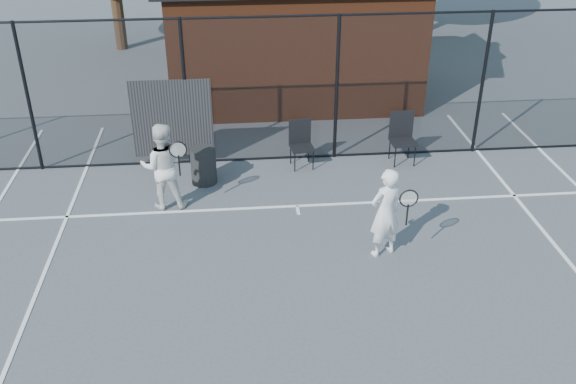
{
  "coord_description": "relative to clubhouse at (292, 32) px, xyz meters",
  "views": [
    {
      "loc": [
        -1.11,
        -7.06,
        5.89
      ],
      "look_at": [
        -0.3,
        1.57,
        1.1
      ],
      "focal_mm": 40.0,
      "sensor_mm": 36.0,
      "label": 1
    }
  ],
  "objects": [
    {
      "name": "ground",
      "position": [
        -0.5,
        -9.0,
        -1.61
      ],
      "size": [
        80.0,
        80.0,
        0.0
      ],
      "primitive_type": "plane",
      "color": "#4C5157",
      "rests_on": "ground"
    },
    {
      "name": "court_lines",
      "position": [
        -0.5,
        -10.32,
        -1.6
      ],
      "size": [
        11.02,
        18.0,
        0.01
      ],
      "color": "white",
      "rests_on": "ground"
    },
    {
      "name": "fence",
      "position": [
        -0.8,
        -4.0,
        -0.16
      ],
      "size": [
        22.04,
        3.0,
        3.0
      ],
      "color": "black",
      "rests_on": "ground"
    },
    {
      "name": "clubhouse",
      "position": [
        0.0,
        0.0,
        0.0
      ],
      "size": [
        6.5,
        4.36,
        4.19
      ],
      "color": "#622D17",
      "rests_on": "ground"
    },
    {
      "name": "player_front",
      "position": [
        0.71,
        -7.64,
        -0.84
      ],
      "size": [
        0.73,
        0.59,
        1.52
      ],
      "color": "white",
      "rests_on": "ground"
    },
    {
      "name": "player_back",
      "position": [
        -2.87,
        -5.76,
        -0.8
      ],
      "size": [
        0.88,
        0.65,
        1.61
      ],
      "color": "white",
      "rests_on": "ground"
    },
    {
      "name": "chair_left",
      "position": [
        -0.23,
        -4.4,
        -1.13
      ],
      "size": [
        0.51,
        0.53,
        0.94
      ],
      "primitive_type": "cube",
      "rotation": [
        0.0,
        0.0,
        0.13
      ],
      "color": "black",
      "rests_on": "ground"
    },
    {
      "name": "chair_right",
      "position": [
        1.84,
        -4.4,
        -1.09
      ],
      "size": [
        0.51,
        0.53,
        1.03
      ],
      "primitive_type": "cube",
      "rotation": [
        0.0,
        0.0,
        0.04
      ],
      "color": "black",
      "rests_on": "ground"
    },
    {
      "name": "waste_bin",
      "position": [
        -2.2,
        -4.9,
        -1.25
      ],
      "size": [
        0.5,
        0.5,
        0.72
      ],
      "primitive_type": "cylinder",
      "rotation": [
        0.0,
        0.0,
        -0.01
      ],
      "color": "black",
      "rests_on": "ground"
    }
  ]
}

